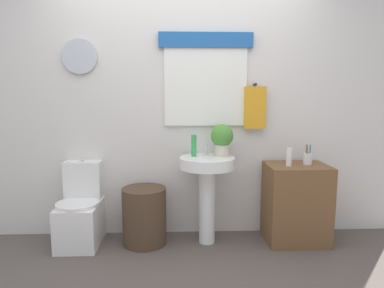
% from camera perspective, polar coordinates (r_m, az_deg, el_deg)
% --- Properties ---
extents(back_wall, '(4.40, 0.18, 2.60)m').
position_cam_1_polar(back_wall, '(3.38, -1.53, 6.95)').
color(back_wall, silver).
rests_on(back_wall, ground_plane).
extents(toilet, '(0.38, 0.51, 0.77)m').
position_cam_1_polar(toilet, '(3.43, -17.84, -10.74)').
color(toilet, white).
rests_on(toilet, ground_plane).
extents(laundry_hamper, '(0.41, 0.41, 0.53)m').
position_cam_1_polar(laundry_hamper, '(3.30, -7.86, -11.67)').
color(laundry_hamper, '#4C3828').
rests_on(laundry_hamper, ground_plane).
extents(pedestal_sink, '(0.51, 0.51, 0.81)m').
position_cam_1_polar(pedestal_sink, '(3.19, 2.51, -5.83)').
color(pedestal_sink, white).
rests_on(pedestal_sink, ground_plane).
extents(faucet, '(0.03, 0.03, 0.10)m').
position_cam_1_polar(faucet, '(3.26, 2.36, -0.94)').
color(faucet, silver).
rests_on(faucet, pedestal_sink).
extents(wooden_cabinet, '(0.56, 0.44, 0.73)m').
position_cam_1_polar(wooden_cabinet, '(3.43, 16.78, -9.34)').
color(wooden_cabinet, brown).
rests_on(wooden_cabinet, ground_plane).
extents(soap_bottle, '(0.05, 0.05, 0.20)m').
position_cam_1_polar(soap_bottle, '(3.17, 0.31, -0.27)').
color(soap_bottle, green).
rests_on(soap_bottle, pedestal_sink).
extents(potted_plant, '(0.21, 0.21, 0.30)m').
position_cam_1_polar(potted_plant, '(3.19, 4.96, 0.97)').
color(potted_plant, beige).
rests_on(potted_plant, pedestal_sink).
extents(lotion_bottle, '(0.05, 0.05, 0.17)m').
position_cam_1_polar(lotion_bottle, '(3.25, 15.71, -2.07)').
color(lotion_bottle, white).
rests_on(lotion_bottle, wooden_cabinet).
extents(toothbrush_cup, '(0.08, 0.08, 0.19)m').
position_cam_1_polar(toothbrush_cup, '(3.38, 18.54, -2.31)').
color(toothbrush_cup, silver).
rests_on(toothbrush_cup, wooden_cabinet).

